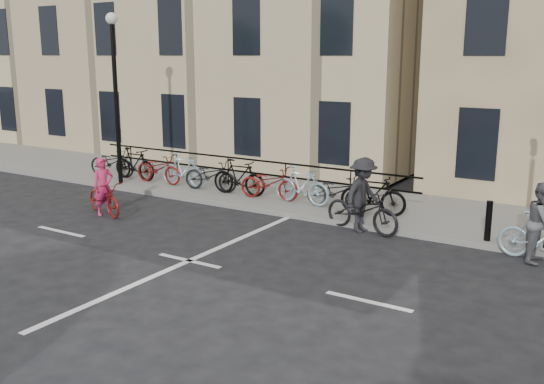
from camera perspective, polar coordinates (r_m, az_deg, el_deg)
The scene contains 9 objects.
ground at distance 12.75m, azimuth -7.79°, elevation -6.45°, with size 120.00×120.00×0.00m, color black.
sidewalk at distance 19.66m, azimuth -5.59°, elevation 0.70°, with size 46.00×4.00×0.15m, color slate.
building_west at distance 27.84m, azimuth -5.18°, elevation 14.76°, with size 20.00×10.00×10.00m, color tan.
lamp_post at distance 19.73m, azimuth -14.57°, elevation 10.40°, with size 0.36×0.36×5.28m.
bollard_east at distance 14.18m, azimuth 19.70°, elevation -2.58°, with size 0.14×0.14×0.90m, color black.
parked_bikes at distance 18.09m, azimuth -4.52°, elevation 1.51°, with size 11.45×1.23×1.05m.
cyclist_pink at distance 16.71m, azimuth -15.54°, elevation -0.28°, with size 1.83×1.11×1.54m.
cyclist_grey at distance 13.55m, azimuth 24.06°, elevation -3.30°, with size 1.77×0.87×1.68m.
cyclist_dark at distance 14.67m, azimuth 8.51°, elevation -1.01°, with size 2.13×1.28×1.81m.
Camera 1 is at (7.79, -9.19, 4.18)m, focal length 40.00 mm.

